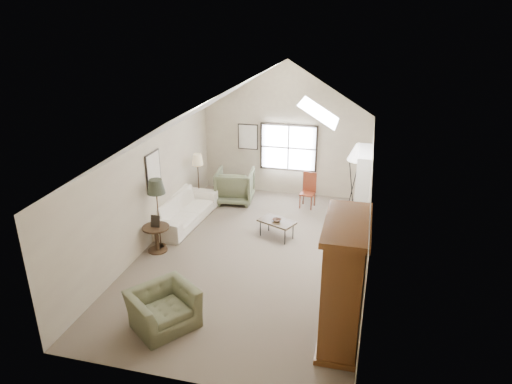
% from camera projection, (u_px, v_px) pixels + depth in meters
% --- Properties ---
extents(room_shell, '(5.01, 8.01, 4.00)m').
position_uv_depth(room_shell, '(251.00, 117.00, 9.35)').
color(room_shell, '#716251').
rests_on(room_shell, ground).
extents(window, '(1.72, 0.08, 1.42)m').
position_uv_depth(window, '(288.00, 148.00, 13.55)').
color(window, black).
rests_on(window, room_shell).
extents(skylight, '(0.80, 1.20, 0.52)m').
position_uv_depth(skylight, '(320.00, 111.00, 9.86)').
color(skylight, white).
rests_on(skylight, room_shell).
extents(wall_art, '(1.97, 3.71, 0.88)m').
position_uv_depth(wall_art, '(201.00, 153.00, 12.07)').
color(wall_art, black).
rests_on(wall_art, room_shell).
extents(armoire, '(0.60, 1.50, 2.20)m').
position_uv_depth(armoire, '(343.00, 282.00, 7.48)').
color(armoire, brown).
rests_on(armoire, ground).
extents(tv_alcove, '(0.32, 1.30, 2.10)m').
position_uv_depth(tv_alcove, '(362.00, 193.00, 11.02)').
color(tv_alcove, white).
rests_on(tv_alcove, ground).
extents(media_console, '(0.34, 1.18, 0.60)m').
position_uv_depth(media_console, '(358.00, 224.00, 11.34)').
color(media_console, '#382316').
rests_on(media_console, ground).
extents(tv_panel, '(0.05, 0.90, 0.55)m').
position_uv_depth(tv_panel, '(360.00, 201.00, 11.11)').
color(tv_panel, black).
rests_on(tv_panel, media_console).
extents(sofa, '(1.14, 2.55, 0.73)m').
position_uv_depth(sofa, '(183.00, 210.00, 12.02)').
color(sofa, '#F1E0D0').
rests_on(sofa, ground).
extents(armchair_near, '(1.42, 1.45, 0.71)m').
position_uv_depth(armchair_near, '(163.00, 308.00, 8.05)').
color(armchair_near, '#666949').
rests_on(armchair_near, ground).
extents(armchair_far, '(1.16, 1.19, 0.97)m').
position_uv_depth(armchair_far, '(235.00, 186.00, 13.29)').
color(armchair_far, '#5F6748').
rests_on(armchair_far, ground).
extents(coffee_table, '(1.00, 0.81, 0.45)m').
position_uv_depth(coffee_table, '(277.00, 229.00, 11.24)').
color(coffee_table, '#3E2D19').
rests_on(coffee_table, ground).
extents(bowl, '(0.28, 0.28, 0.05)m').
position_uv_depth(bowl, '(277.00, 220.00, 11.15)').
color(bowl, '#331B15').
rests_on(bowl, coffee_table).
extents(side_table, '(0.66, 0.66, 0.62)m').
position_uv_depth(side_table, '(157.00, 239.00, 10.59)').
color(side_table, '#3B2718').
rests_on(side_table, ground).
extents(side_chair, '(0.45, 0.45, 1.01)m').
position_uv_depth(side_chair, '(308.00, 191.00, 12.89)').
color(side_chair, maroon).
rests_on(side_chair, ground).
extents(tripod_lamp, '(0.78, 0.78, 2.16)m').
position_uv_depth(tripod_lamp, '(357.00, 183.00, 11.85)').
color(tripod_lamp, white).
rests_on(tripod_lamp, ground).
extents(dark_lamp, '(0.44, 0.44, 1.74)m').
position_uv_depth(dark_lamp, '(158.00, 213.00, 10.57)').
color(dark_lamp, '#25291C').
rests_on(dark_lamp, ground).
extents(tan_lamp, '(0.33, 0.33, 1.56)m').
position_uv_depth(tan_lamp, '(198.00, 179.00, 12.94)').
color(tan_lamp, tan).
rests_on(tan_lamp, ground).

